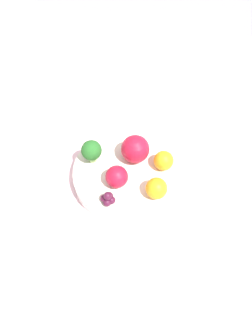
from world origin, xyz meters
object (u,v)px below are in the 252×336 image
bowl (126,175)px  spoon (43,194)px  apple_red (117,177)px  apple_green (135,149)px  grape_cluster (108,199)px  orange_back (164,161)px  broccoli (92,151)px  orange_front (156,188)px

bowl → spoon: bearing=28.3°
apple_red → apple_green: bearing=-105.3°
grape_cluster → orange_back: bearing=-128.2°
broccoli → orange_back: size_ratio=1.31×
grape_cluster → apple_red: bearing=-96.2°
apple_green → grape_cluster: bearing=78.2°
bowl → grape_cluster: grape_cluster is taller
apple_green → orange_back: bearing=174.3°
grape_cluster → spoon: (0.15, 0.01, -0.04)m
bowl → broccoli: broccoli is taller
bowl → apple_green: apple_green is taller
orange_back → spoon: size_ratio=0.62×
broccoli → orange_front: bearing=163.0°
bowl → apple_red: apple_red is taller
apple_green → orange_front: bearing=129.9°
grape_cluster → spoon: size_ratio=0.46×
orange_front → spoon: orange_front is taller
apple_green → bowl: bearing=76.0°
spoon → orange_front: bearing=-168.2°
orange_front → grape_cluster: size_ratio=1.40×
apple_red → orange_front: 0.08m
spoon → bowl: bearing=-151.7°
broccoli → orange_front: 0.16m
grape_cluster → apple_green: bearing=-101.8°
apple_red → orange_front: size_ratio=1.06×
bowl → orange_back: size_ratio=5.40×
broccoli → apple_green: size_ratio=0.91×
apple_green → spoon: (0.17, 0.13, -0.06)m
grape_cluster → bowl: bearing=-100.7°
apple_red → apple_green: size_ratio=0.77×
broccoli → apple_red: (-0.07, 0.04, -0.01)m
orange_front → orange_back: bearing=-89.9°
grape_cluster → broccoli: bearing=-54.8°
apple_green → orange_front: apple_green is taller
orange_back → apple_green: bearing=-5.7°
apple_red → grape_cluster: size_ratio=1.48×
broccoli → apple_green: 0.09m
bowl → grape_cluster: bearing=79.3°
broccoli → apple_red: 0.08m
orange_back → spoon: bearing=26.9°
apple_red → apple_green: 0.08m
apple_red → apple_green: (-0.02, -0.07, 0.01)m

